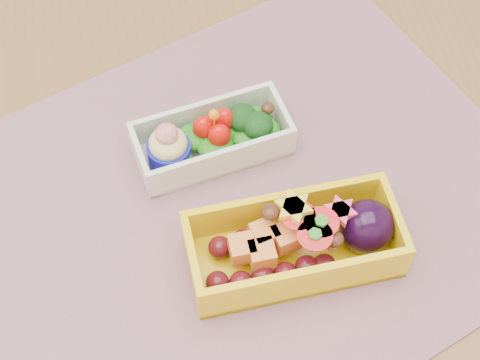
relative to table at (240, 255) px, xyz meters
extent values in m
cube|color=brown|center=(0.00, 0.00, 0.08)|extent=(1.20, 0.80, 0.04)
cube|color=#9E6D74|center=(-0.01, 0.00, 0.10)|extent=(0.69, 0.61, 0.00)
cube|color=silver|center=(-0.02, 0.07, 0.12)|extent=(0.16, 0.10, 0.04)
ellipsoid|color=green|center=(-0.02, 0.07, 0.12)|extent=(0.15, 0.08, 0.02)
cylinder|color=#161BAA|center=(-0.06, 0.06, 0.12)|extent=(0.04, 0.04, 0.03)
sphere|color=red|center=(-0.06, 0.06, 0.15)|extent=(0.02, 0.02, 0.02)
ellipsoid|color=red|center=(-0.02, 0.08, 0.13)|extent=(0.02, 0.02, 0.03)
ellipsoid|color=red|center=(-0.01, 0.06, 0.13)|extent=(0.02, 0.02, 0.03)
ellipsoid|color=red|center=(0.00, 0.08, 0.13)|extent=(0.02, 0.02, 0.03)
sphere|color=orange|center=(-0.01, 0.07, 0.16)|extent=(0.01, 0.01, 0.01)
ellipsoid|color=black|center=(0.02, 0.08, 0.13)|extent=(0.03, 0.03, 0.03)
ellipsoid|color=black|center=(0.03, 0.07, 0.13)|extent=(0.03, 0.03, 0.03)
ellipsoid|color=#3F2111|center=(0.04, 0.09, 0.14)|extent=(0.01, 0.01, 0.01)
cube|color=yellow|center=(0.04, -0.06, 0.13)|extent=(0.19, 0.09, 0.05)
ellipsoid|color=#4D0E15|center=(0.00, -0.07, 0.12)|extent=(0.10, 0.05, 0.02)
cube|color=orange|center=(0.01, -0.06, 0.14)|extent=(0.05, 0.04, 0.02)
cone|color=red|center=(0.04, -0.05, 0.14)|extent=(0.03, 0.03, 0.03)
cone|color=red|center=(0.06, -0.06, 0.14)|extent=(0.03, 0.03, 0.03)
cone|color=red|center=(0.05, -0.07, 0.14)|extent=(0.03, 0.03, 0.03)
cylinder|color=yellow|center=(0.04, -0.04, 0.16)|extent=(0.04, 0.04, 0.01)
cylinder|color=#E53F5B|center=(0.08, -0.05, 0.16)|extent=(0.03, 0.03, 0.01)
ellipsoid|color=#3F2111|center=(0.02, -0.04, 0.14)|extent=(0.02, 0.02, 0.01)
ellipsoid|color=#3F2111|center=(0.07, -0.07, 0.14)|extent=(0.02, 0.02, 0.01)
ellipsoid|color=black|center=(0.11, -0.06, 0.13)|extent=(0.05, 0.05, 0.05)
camera|label=1|loc=(-0.06, -0.36, 0.72)|focal=55.42mm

